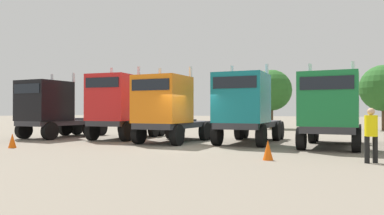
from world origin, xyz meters
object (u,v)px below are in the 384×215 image
object	(u,v)px
semi_truck_red	(119,106)
semi_truck_green	(330,110)
traffic_cone_near	(268,150)
visitor_in_hivis	(371,131)
traffic_cone_mid	(12,141)
semi_truck_orange	(168,108)
semi_truck_black	(51,108)
semi_truck_teal	(245,107)

from	to	relation	value
semi_truck_red	semi_truck_green	bearing A→B (deg)	83.30
semi_truck_green	traffic_cone_near	distance (m)	5.49
semi_truck_green	visitor_in_hivis	distance (m)	4.66
semi_truck_red	semi_truck_green	distance (m)	11.85
semi_truck_red	traffic_cone_mid	xyz separation A→B (m)	(-1.83, -6.01, -1.65)
semi_truck_red	semi_truck_orange	size ratio (longest dim) A/B	1.01
semi_truck_black	visitor_in_hivis	xyz separation A→B (m)	(17.65, -4.55, -0.83)
traffic_cone_mid	traffic_cone_near	bearing A→B (deg)	1.18
semi_truck_teal	traffic_cone_mid	xyz separation A→B (m)	(-9.56, -5.84, -1.55)
visitor_in_hivis	semi_truck_red	bearing A→B (deg)	41.98
semi_truck_orange	visitor_in_hivis	distance (m)	10.29
semi_truck_black	semi_truck_orange	size ratio (longest dim) A/B	0.98
semi_truck_green	traffic_cone_mid	bearing A→B (deg)	-65.68
visitor_in_hivis	traffic_cone_mid	size ratio (longest dim) A/B	2.69
semi_truck_black	traffic_cone_near	world-z (taller)	semi_truck_black
semi_truck_red	semi_truck_orange	world-z (taller)	semi_truck_red
semi_truck_black	visitor_in_hivis	bearing A→B (deg)	79.88
semi_truck_orange	traffic_cone_mid	distance (m)	7.62
semi_truck_red	visitor_in_hivis	size ratio (longest dim) A/B	3.37
semi_truck_red	semi_truck_green	world-z (taller)	semi_truck_red
semi_truck_orange	semi_truck_teal	distance (m)	4.07
traffic_cone_near	traffic_cone_mid	size ratio (longest dim) A/B	1.03
semi_truck_teal	traffic_cone_near	size ratio (longest dim) A/B	9.25
semi_truck_black	semi_truck_red	distance (m)	4.57
semi_truck_teal	traffic_cone_mid	bearing A→B (deg)	-57.10
semi_truck_green	visitor_in_hivis	xyz separation A→B (m)	(1.32, -4.41, -0.70)
semi_truck_orange	visitor_in_hivis	size ratio (longest dim) A/B	3.33
semi_truck_green	traffic_cone_near	xyz separation A→B (m)	(-1.95, -4.94, -1.41)
semi_truck_teal	visitor_in_hivis	size ratio (longest dim) A/B	3.55
semi_truck_black	semi_truck_teal	distance (m)	12.26
visitor_in_hivis	traffic_cone_mid	xyz separation A→B (m)	(-14.96, -0.77, -0.72)
visitor_in_hivis	semi_truck_teal	bearing A→B (deg)	20.54
semi_truck_teal	visitor_in_hivis	world-z (taller)	semi_truck_teal
semi_truck_teal	semi_truck_black	bearing A→B (deg)	-86.07
semi_truck_red	traffic_cone_mid	size ratio (longest dim) A/B	9.07
semi_truck_black	semi_truck_orange	bearing A→B (deg)	91.75
semi_truck_orange	semi_truck_teal	world-z (taller)	semi_truck_teal
semi_truck_red	semi_truck_teal	bearing A→B (deg)	86.08
semi_truck_black	semi_truck_green	size ratio (longest dim) A/B	0.94
semi_truck_red	traffic_cone_near	bearing A→B (deg)	57.01
semi_truck_orange	traffic_cone_mid	world-z (taller)	semi_truck_orange
semi_truck_orange	semi_truck_teal	xyz separation A→B (m)	(3.97, 0.90, 0.03)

